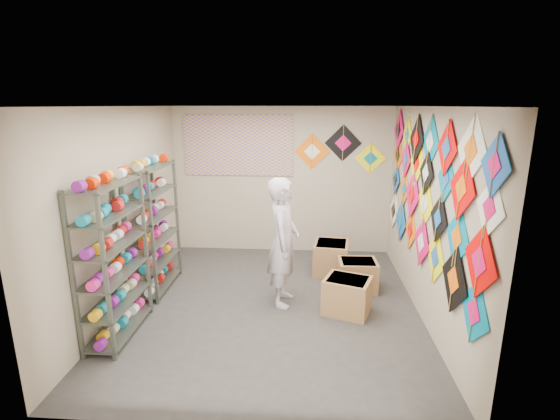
# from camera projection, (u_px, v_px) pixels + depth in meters

# --- Properties ---
(ground) EXTENTS (4.50, 4.50, 0.00)m
(ground) POSITION_uv_depth(u_px,v_px,m) (271.00, 305.00, 5.68)
(ground) COLOR #312E2B
(room_walls) EXTENTS (4.50, 4.50, 4.50)m
(room_walls) POSITION_uv_depth(u_px,v_px,m) (271.00, 190.00, 5.27)
(room_walls) COLOR tan
(room_walls) RESTS_ON ground
(shelf_rack_front) EXTENTS (0.40, 1.10, 1.90)m
(shelf_rack_front) POSITION_uv_depth(u_px,v_px,m) (113.00, 261.00, 4.74)
(shelf_rack_front) COLOR #4C5147
(shelf_rack_front) RESTS_ON ground
(shelf_rack_back) EXTENTS (0.40, 1.10, 1.90)m
(shelf_rack_back) POSITION_uv_depth(u_px,v_px,m) (154.00, 228.00, 5.99)
(shelf_rack_back) COLOR #4C5147
(shelf_rack_back) RESTS_ON ground
(string_spools) EXTENTS (0.12, 2.36, 0.12)m
(string_spools) POSITION_uv_depth(u_px,v_px,m) (135.00, 236.00, 5.34)
(string_spools) COLOR #FE248F
(string_spools) RESTS_ON ground
(kite_wall_display) EXTENTS (0.06, 4.25, 2.07)m
(kite_wall_display) POSITION_uv_depth(u_px,v_px,m) (426.00, 192.00, 5.13)
(kite_wall_display) COLOR #007294
(kite_wall_display) RESTS_ON room_walls
(back_wall_kites) EXTENTS (1.66, 0.02, 0.88)m
(back_wall_kites) POSITION_uv_depth(u_px,v_px,m) (339.00, 150.00, 7.29)
(back_wall_kites) COLOR #FF6608
(back_wall_kites) RESTS_ON room_walls
(poster) EXTENTS (2.00, 0.01, 1.10)m
(poster) POSITION_uv_depth(u_px,v_px,m) (238.00, 146.00, 7.38)
(poster) COLOR #7F4DA7
(poster) RESTS_ON room_walls
(shopkeeper) EXTENTS (0.72, 0.52, 1.79)m
(shopkeeper) POSITION_uv_depth(u_px,v_px,m) (283.00, 242.00, 5.54)
(shopkeeper) COLOR beige
(shopkeeper) RESTS_ON ground
(carton_a) EXTENTS (0.71, 0.66, 0.49)m
(carton_a) POSITION_uv_depth(u_px,v_px,m) (347.00, 295.00, 5.43)
(carton_a) COLOR olive
(carton_a) RESTS_ON ground
(carton_b) EXTENTS (0.57, 0.47, 0.46)m
(carton_b) POSITION_uv_depth(u_px,v_px,m) (357.00, 275.00, 6.10)
(carton_b) COLOR olive
(carton_b) RESTS_ON ground
(carton_c) EXTENTS (0.62, 0.67, 0.53)m
(carton_c) POSITION_uv_depth(u_px,v_px,m) (331.00, 258.00, 6.70)
(carton_c) COLOR olive
(carton_c) RESTS_ON ground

